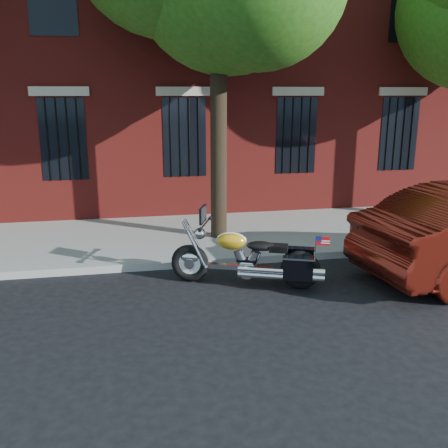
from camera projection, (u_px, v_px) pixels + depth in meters
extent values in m
plane|color=black|center=(220.00, 292.00, 8.56)|extent=(120.00, 120.00, 0.00)
cube|color=gray|center=(208.00, 262.00, 9.85)|extent=(40.00, 0.16, 0.15)
cube|color=gray|center=(195.00, 236.00, 11.64)|extent=(40.00, 3.60, 0.15)
cube|color=maroon|center=(165.00, 9.00, 16.59)|extent=(26.00, 10.00, 12.00)
cube|color=black|center=(184.00, 137.00, 12.85)|extent=(1.10, 0.14, 2.00)
cube|color=#B2A893|center=(184.00, 91.00, 12.53)|extent=(1.40, 0.20, 0.22)
cylinder|color=black|center=(185.00, 138.00, 12.78)|extent=(0.04, 0.04, 2.00)
cylinder|color=black|center=(219.00, 132.00, 10.77)|extent=(0.36, 0.36, 5.00)
torus|color=black|center=(190.00, 263.00, 8.96)|extent=(0.70, 0.40, 0.69)
torus|color=black|center=(300.00, 270.00, 8.61)|extent=(0.70, 0.40, 0.69)
cylinder|color=white|center=(190.00, 263.00, 8.96)|extent=(0.50, 0.24, 0.52)
cylinder|color=white|center=(300.00, 270.00, 8.61)|extent=(0.50, 0.24, 0.52)
ellipsoid|color=white|center=(190.00, 258.00, 8.93)|extent=(0.39, 0.26, 0.20)
ellipsoid|color=gold|center=(301.00, 263.00, 8.58)|extent=(0.39, 0.27, 0.20)
cube|color=white|center=(244.00, 267.00, 8.79)|extent=(1.48, 0.66, 0.08)
cylinder|color=white|center=(247.00, 269.00, 8.79)|extent=(0.38, 0.29, 0.33)
cylinder|color=white|center=(275.00, 274.00, 8.52)|extent=(1.24, 0.55, 0.09)
ellipsoid|color=gold|center=(231.00, 241.00, 8.71)|extent=(0.58, 0.46, 0.30)
ellipsoid|color=black|center=(261.00, 246.00, 8.64)|extent=(0.57, 0.46, 0.16)
cube|color=black|center=(299.00, 259.00, 8.85)|extent=(0.52, 0.33, 0.39)
cube|color=black|center=(298.00, 269.00, 8.34)|extent=(0.52, 0.33, 0.39)
cylinder|color=white|center=(205.00, 224.00, 8.72)|extent=(0.33, 0.77, 0.04)
sphere|color=white|center=(200.00, 234.00, 8.78)|extent=(0.27, 0.27, 0.21)
cube|color=black|center=(203.00, 214.00, 8.68)|extent=(0.19, 0.40, 0.29)
cube|color=red|center=(323.00, 241.00, 8.10)|extent=(0.22, 0.10, 0.14)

